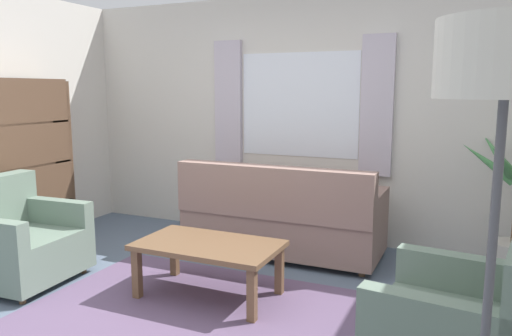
% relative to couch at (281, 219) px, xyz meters
% --- Properties ---
extents(ground_plane, '(6.24, 6.24, 0.00)m').
position_rel_couch_xyz_m(ground_plane, '(-0.06, -1.54, -0.37)').
color(ground_plane, slate).
extents(wall_back, '(5.32, 0.12, 2.60)m').
position_rel_couch_xyz_m(wall_back, '(-0.06, 0.72, 0.93)').
color(wall_back, silver).
rests_on(wall_back, ground_plane).
extents(window_with_curtains, '(1.98, 0.07, 1.40)m').
position_rel_couch_xyz_m(window_with_curtains, '(-0.06, 0.64, 1.08)').
color(window_with_curtains, white).
extents(area_rug, '(2.50, 1.91, 0.01)m').
position_rel_couch_xyz_m(area_rug, '(-0.06, -1.54, -0.36)').
color(area_rug, '#604C6B').
rests_on(area_rug, ground_plane).
extents(couch, '(1.90, 0.82, 0.92)m').
position_rel_couch_xyz_m(couch, '(0.00, 0.00, 0.00)').
color(couch, gray).
rests_on(couch, ground_plane).
extents(armchair_left, '(0.86, 0.88, 0.88)m').
position_rel_couch_xyz_m(armchair_left, '(-1.80, -1.52, -0.01)').
color(armchair_left, slate).
rests_on(armchair_left, ground_plane).
extents(armchair_right, '(0.92, 0.94, 0.88)m').
position_rel_couch_xyz_m(armchair_right, '(1.70, -1.67, -0.01)').
color(armchair_right, slate).
rests_on(armchair_right, ground_plane).
extents(coffee_table, '(1.10, 0.64, 0.44)m').
position_rel_couch_xyz_m(coffee_table, '(-0.16, -1.15, 0.01)').
color(coffee_table, brown).
rests_on(coffee_table, ground_plane).
extents(bookshelf, '(0.30, 0.94, 1.72)m').
position_rel_couch_xyz_m(bookshelf, '(-2.41, -0.81, 0.40)').
color(bookshelf, brown).
rests_on(bookshelf, ground_plane).
extents(standing_lamp, '(0.42, 0.42, 1.82)m').
position_rel_couch_xyz_m(standing_lamp, '(1.75, -2.66, 1.22)').
color(standing_lamp, '#4C4C51').
rests_on(standing_lamp, ground_plane).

